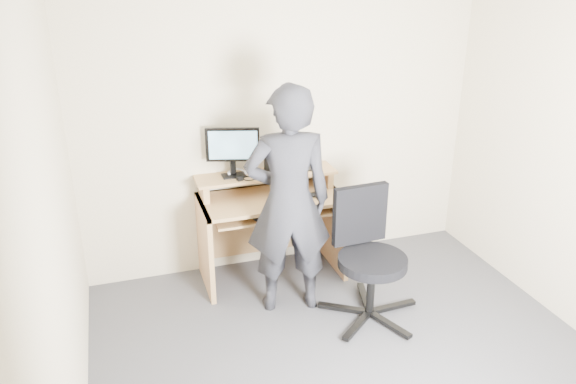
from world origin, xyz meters
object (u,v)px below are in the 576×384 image
desk (269,215)px  person (288,202)px  office_chair (368,251)px  monitor (233,148)px

desk → person: person is taller
office_chair → person: 0.71m
office_chair → person: person is taller
person → desk: bearing=-82.1°
monitor → person: (0.27, -0.64, -0.26)m
desk → office_chair: bearing=-57.5°
desk → person: 0.66m
desk → office_chair: 1.00m
monitor → person: person is taller
monitor → office_chair: (0.82, -0.92, -0.62)m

